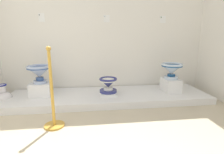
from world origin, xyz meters
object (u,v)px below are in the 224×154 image
(antique_toilet_leftmost, at_px, (39,71))
(info_placard_second, at_px, (107,19))
(antique_toilet_broad_patterned, at_px, (172,69))
(decorative_vase_corner, at_px, (3,96))
(stanchion_post_near_left, at_px, (53,105))
(plinth_block_tall_cobalt, at_px, (108,93))
(info_placard_first, at_px, (41,17))
(antique_toilet_tall_cobalt, at_px, (108,84))
(plinth_block_broad_patterned, at_px, (170,85))
(info_placard_third, at_px, (163,19))
(plinth_block_leftmost, at_px, (41,89))

(antique_toilet_leftmost, distance_m, info_placard_second, 1.66)
(antique_toilet_broad_patterned, bearing_deg, decorative_vase_corner, -179.89)
(stanchion_post_near_left, bearing_deg, decorative_vase_corner, 138.20)
(antique_toilet_leftmost, distance_m, decorative_vase_corner, 0.78)
(plinth_block_tall_cobalt, bearing_deg, info_placard_first, 154.71)
(antique_toilet_leftmost, relative_size, plinth_block_tall_cobalt, 1.29)
(antique_toilet_tall_cobalt, relative_size, plinth_block_broad_patterned, 0.82)
(antique_toilet_broad_patterned, xyz_separation_m, info_placard_second, (-1.22, 0.51, 0.97))
(antique_toilet_leftmost, relative_size, antique_toilet_tall_cobalt, 1.28)
(info_placard_third, bearing_deg, info_placard_first, 180.00)
(plinth_block_leftmost, relative_size, info_placard_second, 2.57)
(info_placard_first, height_order, stanchion_post_near_left, info_placard_first)
(plinth_block_tall_cobalt, xyz_separation_m, info_placard_second, (0.03, 0.58, 1.39))
(antique_toilet_tall_cobalt, height_order, decorative_vase_corner, antique_toilet_tall_cobalt)
(info_placard_second, bearing_deg, plinth_block_broad_patterned, -22.59)
(info_placard_third, height_order, stanchion_post_near_left, info_placard_third)
(plinth_block_broad_patterned, bearing_deg, antique_toilet_leftmost, 179.30)
(antique_toilet_leftmost, distance_m, antique_toilet_broad_patterned, 2.48)
(antique_toilet_tall_cobalt, bearing_deg, antique_toilet_broad_patterned, 3.33)
(antique_toilet_broad_patterned, height_order, info_placard_first, info_placard_first)
(decorative_vase_corner, bearing_deg, plinth_block_tall_cobalt, -2.04)
(antique_toilet_tall_cobalt, bearing_deg, info_placard_second, 86.71)
(antique_toilet_leftmost, relative_size, plinth_block_broad_patterned, 1.06)
(plinth_block_leftmost, height_order, info_placard_third, info_placard_third)
(antique_toilet_leftmost, xyz_separation_m, plinth_block_tall_cobalt, (1.23, -0.10, -0.43))
(plinth_block_tall_cobalt, height_order, antique_toilet_tall_cobalt, antique_toilet_tall_cobalt)
(info_placard_third, xyz_separation_m, decorative_vase_corner, (-3.09, -0.51, -1.39))
(info_placard_first, relative_size, info_placard_second, 1.11)
(plinth_block_broad_patterned, bearing_deg, plinth_block_tall_cobalt, -176.67)
(info_placard_second, bearing_deg, antique_toilet_broad_patterned, -22.59)
(antique_toilet_tall_cobalt, relative_size, info_placard_third, 2.32)
(antique_toilet_leftmost, xyz_separation_m, decorative_vase_corner, (-0.64, -0.04, -0.43))
(plinth_block_leftmost, relative_size, antique_toilet_broad_patterned, 0.88)
(plinth_block_broad_patterned, xyz_separation_m, antique_toilet_broad_patterned, (0.00, 0.00, 0.32))
(decorative_vase_corner, bearing_deg, info_placard_second, 15.04)
(antique_toilet_tall_cobalt, height_order, info_placard_first, info_placard_first)
(plinth_block_leftmost, height_order, decorative_vase_corner, decorative_vase_corner)
(info_placard_second, distance_m, decorative_vase_corner, 2.42)
(plinth_block_tall_cobalt, height_order, antique_toilet_broad_patterned, antique_toilet_broad_patterned)
(info_placard_first, xyz_separation_m, info_placard_third, (2.44, -0.00, -0.01))
(plinth_block_leftmost, height_order, info_placard_second, info_placard_second)
(plinth_block_broad_patterned, xyz_separation_m, stanchion_post_near_left, (-2.08, -0.94, 0.06))
(antique_toilet_broad_patterned, distance_m, info_placard_third, 1.09)
(decorative_vase_corner, bearing_deg, antique_toilet_broad_patterned, 0.11)
(antique_toilet_leftmost, distance_m, info_placard_first, 1.08)
(antique_toilet_leftmost, relative_size, info_placard_second, 2.99)
(antique_toilet_leftmost, height_order, plinth_block_tall_cobalt, antique_toilet_leftmost)
(antique_toilet_broad_patterned, relative_size, stanchion_post_near_left, 0.38)
(antique_toilet_leftmost, bearing_deg, plinth_block_tall_cobalt, -4.79)
(antique_toilet_broad_patterned, bearing_deg, antique_toilet_tall_cobalt, -176.67)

